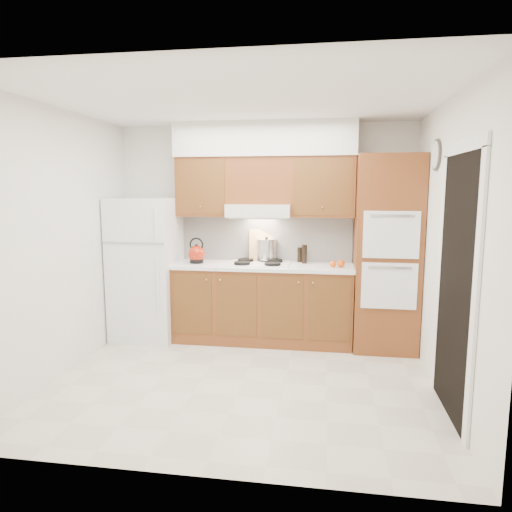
{
  "coord_description": "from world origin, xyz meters",
  "views": [
    {
      "loc": [
        0.75,
        -4.1,
        1.83
      ],
      "look_at": [
        0.06,
        0.45,
        1.15
      ],
      "focal_mm": 32.0,
      "sensor_mm": 36.0,
      "label": 1
    }
  ],
  "objects_px": {
    "fridge": "(147,269)",
    "stock_pot": "(266,250)",
    "kettle": "(197,254)",
    "oven_cabinet": "(386,254)"
  },
  "relations": [
    {
      "from": "fridge",
      "to": "stock_pot",
      "type": "xyz_separation_m",
      "value": [
        1.45,
        0.26,
        0.23
      ]
    },
    {
      "from": "fridge",
      "to": "kettle",
      "type": "relative_size",
      "value": 8.44
    },
    {
      "from": "oven_cabinet",
      "to": "stock_pot",
      "type": "xyz_separation_m",
      "value": [
        -1.4,
        0.22,
        -0.01
      ]
    },
    {
      "from": "kettle",
      "to": "stock_pot",
      "type": "xyz_separation_m",
      "value": [
        0.82,
        0.23,
        0.04
      ]
    },
    {
      "from": "fridge",
      "to": "kettle",
      "type": "bearing_deg",
      "value": 2.78
    },
    {
      "from": "fridge",
      "to": "oven_cabinet",
      "type": "relative_size",
      "value": 0.78
    },
    {
      "from": "oven_cabinet",
      "to": "kettle",
      "type": "height_order",
      "value": "oven_cabinet"
    },
    {
      "from": "fridge",
      "to": "stock_pot",
      "type": "relative_size",
      "value": 7.12
    },
    {
      "from": "oven_cabinet",
      "to": "kettle",
      "type": "relative_size",
      "value": 10.8
    },
    {
      "from": "kettle",
      "to": "stock_pot",
      "type": "height_order",
      "value": "stock_pot"
    }
  ]
}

